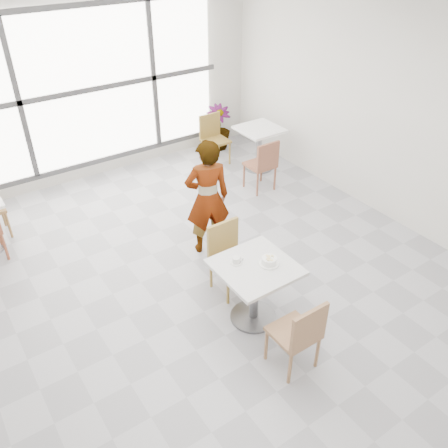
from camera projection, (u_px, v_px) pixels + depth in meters
floor at (211, 279)px, 5.90m from camera, size 7.00×7.00×0.00m
ceiling at (205, 24)px, 4.23m from camera, size 7.00×7.00×0.00m
wall_back at (89, 88)px, 7.46m from camera, size 6.00×0.00×6.00m
wall_right at (392, 115)px, 6.47m from camera, size 0.00×7.00×7.00m
window at (91, 89)px, 7.42m from camera, size 4.60×0.07×2.52m
main_table at (255, 282)px, 5.05m from camera, size 0.80×0.80×0.75m
chair_near at (300, 333)px, 4.48m from camera, size 0.42×0.42×0.87m
chair_far at (228, 253)px, 5.53m from camera, size 0.42×0.42×0.87m
oatmeal_bowl at (269, 261)px, 4.93m from camera, size 0.21×0.21×0.09m
coffee_cup at (236, 260)px, 4.96m from camera, size 0.16×0.13×0.07m
person at (207, 198)px, 5.99m from camera, size 0.67×0.54×1.59m
bg_table_right at (259, 142)px, 8.18m from camera, size 0.70×0.70×0.75m
bg_chair_right_near at (263, 163)px, 7.49m from camera, size 0.42×0.42×0.87m
bg_chair_right_far at (213, 136)px, 8.39m from camera, size 0.42×0.42×0.87m
plant_right at (218, 127)px, 8.92m from camera, size 0.58×0.58×0.83m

